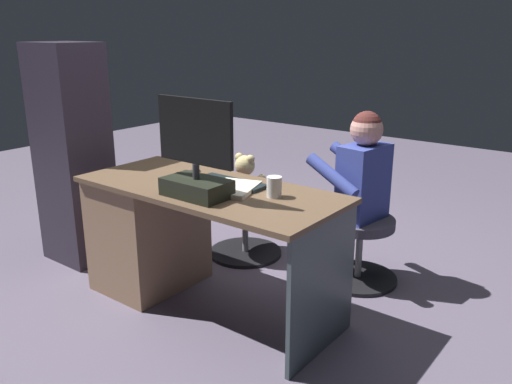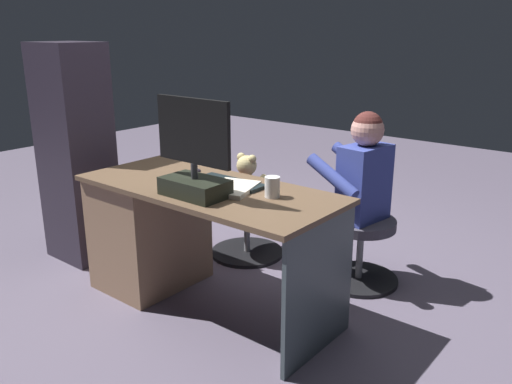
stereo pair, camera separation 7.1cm
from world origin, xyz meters
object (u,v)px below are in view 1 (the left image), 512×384
desk (161,228)px  keyboard (231,183)px  computer_mouse (194,172)px  visitor_chair (360,244)px  monitor (196,166)px  teddy_bear (246,178)px  person (350,182)px  tv_remote (192,182)px  cup (274,187)px  office_chair_teddy (245,223)px

desk → keyboard: bearing=-166.7°
computer_mouse → visitor_chair: computer_mouse is taller
monitor → teddy_bear: (0.39, -0.89, -0.33)m
monitor → desk: bearing=-19.1°
keyboard → person: 0.81m
monitor → visitor_chair: size_ratio=1.00×
computer_mouse → person: size_ratio=0.09×
tv_remote → cup: bearing=-138.9°
desk → person: (-0.84, -0.83, 0.25)m
desk → person: size_ratio=1.39×
tv_remote → office_chair_teddy: size_ratio=0.29×
cup → office_chair_teddy: size_ratio=0.21×
desk → office_chair_teddy: (-0.09, -0.72, -0.15)m
desk → visitor_chair: (-0.93, -0.84, -0.15)m
monitor → computer_mouse: 0.44m
monitor → cup: 0.42m
tv_remote → keyboard: bearing=-114.5°
desk → teddy_bear: bearing=-97.0°
desk → person: person is taller
monitor → teddy_bear: 1.03m
keyboard → computer_mouse: 0.30m
monitor → visitor_chair: bearing=-114.1°
tv_remote → office_chair_teddy: tv_remote is taller
monitor → person: bearing=-110.3°
keyboard → computer_mouse: (0.30, -0.01, 0.01)m
computer_mouse → cup: size_ratio=0.89×
desk → visitor_chair: desk is taller
keyboard → visitor_chair: size_ratio=0.83×
desk → computer_mouse: bearing=-145.1°
keyboard → desk: bearing=13.3°
teddy_bear → visitor_chair: (-0.84, -0.12, -0.32)m
desk → computer_mouse: (-0.18, -0.12, 0.36)m
computer_mouse → tv_remote: (-0.11, 0.13, -0.01)m
computer_mouse → cup: cup is taller
office_chair_teddy → teddy_bear: teddy_bear is taller
keyboard → office_chair_teddy: size_ratio=0.80×
monitor → cup: bearing=-144.1°
cup → tv_remote: (0.51, 0.08, -0.05)m
person → desk: bearing=44.5°
tv_remote → computer_mouse: bearing=-17.8°
keyboard → teddy_bear: keyboard is taller
desk → keyboard: size_ratio=3.67×
cup → computer_mouse: bearing=-4.9°
tv_remote → visitor_chair: 1.17m
monitor → person: (-0.37, -1.00, -0.25)m
visitor_chair → cup: bearing=80.7°
keyboard → tv_remote: size_ratio=2.80×
person → monitor: bearing=69.7°
desk → visitor_chair: size_ratio=3.03×
tv_remote → person: bearing=-91.2°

